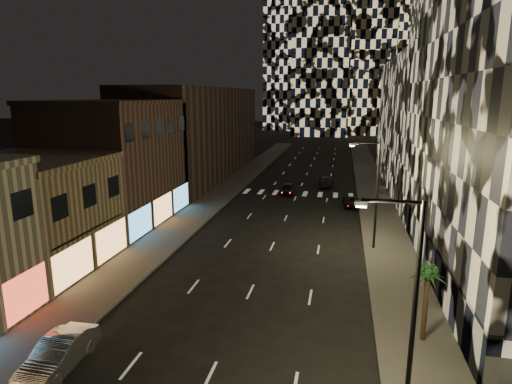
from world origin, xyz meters
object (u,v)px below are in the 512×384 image
at_px(streetlight_near, 409,297).
at_px(palm_tree, 428,279).
at_px(streetlight_far, 374,188).
at_px(car_dark_oncoming, 326,181).
at_px(car_dark_midlane, 288,189).
at_px(car_silver_parked, 58,354).
at_px(car_dark_rightlane, 352,202).

xyz_separation_m(streetlight_near, palm_tree, (1.88, 5.98, -1.74)).
xyz_separation_m(streetlight_far, car_dark_oncoming, (-4.85, 25.52, -4.64)).
bearing_deg(car_dark_midlane, car_dark_oncoming, 50.64).
height_order(streetlight_near, streetlight_far, same).
bearing_deg(car_silver_parked, streetlight_near, -2.27).
bearing_deg(car_dark_oncoming, streetlight_near, 97.69).
distance_m(streetlight_near, palm_tree, 6.50).
bearing_deg(palm_tree, car_dark_rightlane, 96.56).
bearing_deg(streetlight_near, car_silver_parked, 179.76).
height_order(car_dark_oncoming, palm_tree, palm_tree).
relative_size(streetlight_near, car_silver_parked, 1.88).
bearing_deg(streetlight_far, car_dark_midlane, 116.28).
relative_size(streetlight_far, car_dark_rightlane, 2.19).
height_order(car_dark_midlane, car_dark_oncoming, car_dark_oncoming).
bearing_deg(palm_tree, streetlight_far, 97.65).
bearing_deg(car_dark_midlane, streetlight_near, -77.74).
relative_size(car_silver_parked, car_dark_oncoming, 0.97).
distance_m(car_dark_midlane, car_dark_oncoming, 7.71).
xyz_separation_m(streetlight_far, car_silver_parked, (-15.55, -19.93, -4.56)).
height_order(streetlight_far, car_dark_midlane, streetlight_far).
bearing_deg(car_dark_rightlane, car_dark_midlane, 142.87).
height_order(streetlight_near, car_dark_oncoming, streetlight_near).
xyz_separation_m(car_silver_parked, car_dark_midlane, (5.96, 39.37, -0.08)).
xyz_separation_m(car_dark_midlane, car_dark_oncoming, (4.74, 6.08, 0.01)).
xyz_separation_m(car_dark_oncoming, car_dark_rightlane, (3.50, -11.37, -0.14)).
xyz_separation_m(car_silver_parked, car_dark_rightlane, (14.20, 34.08, -0.22)).
height_order(car_silver_parked, palm_tree, palm_tree).
distance_m(car_silver_parked, car_dark_rightlane, 36.92).
height_order(car_dark_midlane, car_dark_rightlane, car_dark_midlane).
xyz_separation_m(car_silver_parked, palm_tree, (17.44, 5.91, 2.83)).
bearing_deg(streetlight_far, streetlight_near, -90.00).
bearing_deg(palm_tree, car_silver_parked, -161.27).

